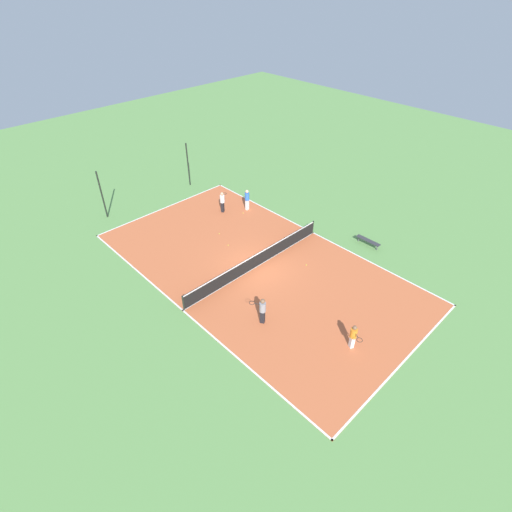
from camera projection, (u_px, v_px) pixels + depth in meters
ground_plane at (256, 267)px, 26.27m from camera, size 80.00×80.00×0.00m
court_surface at (256, 267)px, 26.27m from camera, size 11.83×21.55×0.02m
tennis_net at (256, 260)px, 25.94m from camera, size 11.63×0.10×1.04m
bench at (368, 241)px, 28.01m from camera, size 0.36×1.82×0.45m
player_near_white at (222, 201)px, 31.37m from camera, size 0.98×0.75×1.72m
player_baseline_gray at (262, 309)px, 21.67m from camera, size 0.75×0.97×1.72m
player_center_orange at (353, 335)px, 20.32m from camera, size 0.74×0.98×1.54m
player_near_blue at (247, 198)px, 31.64m from camera, size 0.41×0.41×1.75m
tennis_ball_far_baseline at (228, 245)px, 28.17m from camera, size 0.07×0.07×0.07m
tennis_ball_near_net at (219, 234)px, 29.36m from camera, size 0.07×0.07×0.07m
tennis_ball_left_sideline at (306, 265)px, 26.35m from camera, size 0.07×0.07×0.07m
tennis_ball_right_alley at (243, 213)px, 31.72m from camera, size 0.07×0.07×0.07m
fence_post_back_left at (102, 195)px, 30.21m from camera, size 0.12×0.12×3.85m
fence_post_back_right at (188, 165)px, 34.67m from camera, size 0.12×0.12×3.85m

